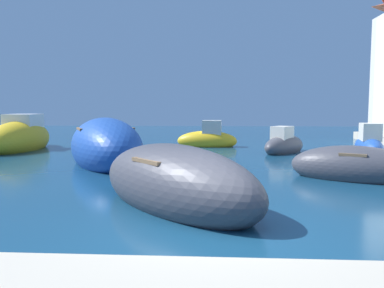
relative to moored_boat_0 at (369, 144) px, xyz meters
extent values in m
plane|color=navy|center=(-7.69, -13.23, -0.42)|extent=(80.00, 80.00, 0.00)
ellipsoid|color=#1E479E|center=(0.01, 0.05, -0.13)|extent=(1.64, 3.30, 1.04)
cube|color=beige|center=(-0.03, -0.20, 0.61)|extent=(1.03, 1.25, 0.86)
ellipsoid|color=#3F3F47|center=(-3.29, -7.41, -0.05)|extent=(4.18, 3.08, 1.36)
cube|color=brown|center=(-3.29, -7.41, 0.40)|extent=(1.24, 1.43, 0.08)
ellipsoid|color=gold|center=(-17.86, 0.17, 0.12)|extent=(2.43, 5.72, 1.97)
cube|color=white|center=(-17.88, 0.62, 1.09)|extent=(1.58, 1.93, 0.74)
ellipsoid|color=#1E479E|center=(-11.97, -4.44, 0.23)|extent=(5.08, 6.84, 2.36)
cube|color=brown|center=(-11.97, -4.44, 0.98)|extent=(2.44, 2.04, 0.08)
ellipsoid|color=#3F3F47|center=(-4.19, -0.29, -0.11)|extent=(2.95, 3.37, 1.13)
cube|color=beige|center=(-4.35, -0.50, 0.56)|extent=(1.24, 1.30, 0.67)
ellipsoid|color=#3F3F47|center=(-8.53, -10.98, 0.08)|extent=(4.99, 5.33, 1.82)
cube|color=brown|center=(-8.53, -10.98, 0.67)|extent=(1.92, 1.86, 0.08)
ellipsoid|color=gold|center=(-8.07, 2.44, -0.10)|extent=(3.47, 1.45, 1.16)
cube|color=beige|center=(-7.80, 2.43, 0.66)|extent=(1.10, 0.88, 0.83)
camera|label=1|loc=(-7.64, -19.61, 1.82)|focal=36.30mm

